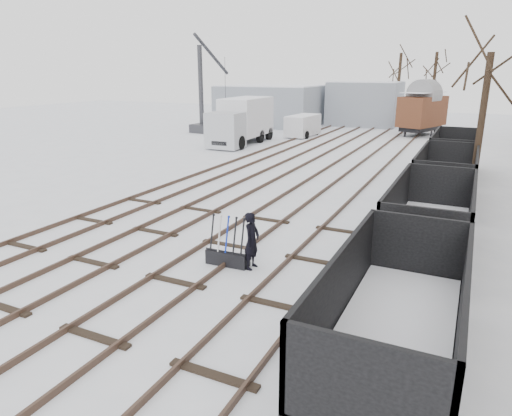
{
  "coord_description": "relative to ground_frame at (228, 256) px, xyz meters",
  "views": [
    {
      "loc": [
        6.91,
        -9.28,
        5.56
      ],
      "look_at": [
        0.66,
        3.73,
        1.2
      ],
      "focal_mm": 32.0,
      "sensor_mm": 36.0,
      "label": 1
    }
  ],
  "objects": [
    {
      "name": "lorry",
      "position": [
        -10.4,
        21.0,
        1.52
      ],
      "size": [
        2.73,
        7.82,
        3.51
      ],
      "rotation": [
        0.0,
        0.0,
        0.03
      ],
      "color": "black",
      "rests_on": "ground"
    },
    {
      "name": "tracks",
      "position": [
        -0.72,
        12.01,
        -0.21
      ],
      "size": [
        13.9,
        52.0,
        0.16
      ],
      "color": "black",
      "rests_on": "ground"
    },
    {
      "name": "box_van_wagon",
      "position": [
        1.7,
        32.29,
        1.91
      ],
      "size": [
        4.15,
        5.52,
        3.76
      ],
      "rotation": [
        0.0,
        0.0,
        -0.36
      ],
      "color": "black",
      "rests_on": "ground"
    },
    {
      "name": "ground_frame",
      "position": [
        0.0,
        0.0,
        0.0
      ],
      "size": [
        1.31,
        0.46,
        1.49
      ],
      "rotation": [
        0.0,
        0.0,
        0.03
      ],
      "color": "black",
      "rests_on": "ground"
    },
    {
      "name": "freight_wagon_c",
      "position": [
        5.28,
        9.74,
        0.61
      ],
      "size": [
        2.29,
        5.73,
        2.34
      ],
      "color": "black",
      "rests_on": "ground"
    },
    {
      "name": "shed_right",
      "position": [
        -4.72,
        38.33,
        1.96
      ],
      "size": [
        7.0,
        6.0,
        4.5
      ],
      "color": "#8D959F",
      "rests_on": "ground"
    },
    {
      "name": "freight_wagon_b",
      "position": [
        5.28,
        3.34,
        0.61
      ],
      "size": [
        2.29,
        5.73,
        2.34
      ],
      "color": "black",
      "rests_on": "ground"
    },
    {
      "name": "worker",
      "position": [
        0.75,
        0.1,
        0.57
      ],
      "size": [
        0.42,
        0.63,
        1.7
      ],
      "primitive_type": "imported",
      "rotation": [
        0.0,
        0.0,
        1.55
      ],
      "color": "black",
      "rests_on": "ground"
    },
    {
      "name": "ground",
      "position": [
        -0.72,
        -1.67,
        -0.28
      ],
      "size": [
        120.0,
        120.0,
        0.0
      ],
      "primitive_type": "plane",
      "color": "white",
      "rests_on": "ground"
    },
    {
      "name": "panel_van",
      "position": [
        -7.55,
        27.15,
        0.67
      ],
      "size": [
        2.02,
        4.26,
        1.84
      ],
      "rotation": [
        0.0,
        0.0,
        -0.05
      ],
      "color": "silver",
      "rests_on": "ground"
    },
    {
      "name": "tree_far_left",
      "position": [
        -1.57,
        38.97,
        3.35
      ],
      "size": [
        0.3,
        0.3,
        7.26
      ],
      "primitive_type": "cylinder",
      "color": "black",
      "rests_on": "ground"
    },
    {
      "name": "freight_wagon_a",
      "position": [
        5.28,
        -3.06,
        0.61
      ],
      "size": [
        2.29,
        5.73,
        2.34
      ],
      "color": "black",
      "rests_on": "ground"
    },
    {
      "name": "tree_far_right",
      "position": [
        1.82,
        38.87,
        3.37
      ],
      "size": [
        0.3,
        0.3,
        7.3
      ],
      "primitive_type": "cylinder",
      "color": "black",
      "rests_on": "ground"
    },
    {
      "name": "tree_near",
      "position": [
        6.36,
        11.96,
        2.88
      ],
      "size": [
        0.3,
        0.3,
        6.32
      ],
      "primitive_type": "cylinder",
      "color": "black",
      "rests_on": "ground"
    },
    {
      "name": "freight_wagon_d",
      "position": [
        5.28,
        16.14,
        0.61
      ],
      "size": [
        2.29,
        5.73,
        2.34
      ],
      "color": "black",
      "rests_on": "ground"
    },
    {
      "name": "shed_left",
      "position": [
        -13.72,
        34.33,
        1.76
      ],
      "size": [
        10.0,
        8.0,
        4.1
      ],
      "color": "#8D959F",
      "rests_on": "ground"
    },
    {
      "name": "crane",
      "position": [
        -16.9,
        25.71,
        2.01
      ],
      "size": [
        1.94,
        5.16,
        8.74
      ],
      "rotation": [
        0.0,
        0.0,
        -0.12
      ],
      "color": "#313237",
      "rests_on": "ground"
    }
  ]
}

